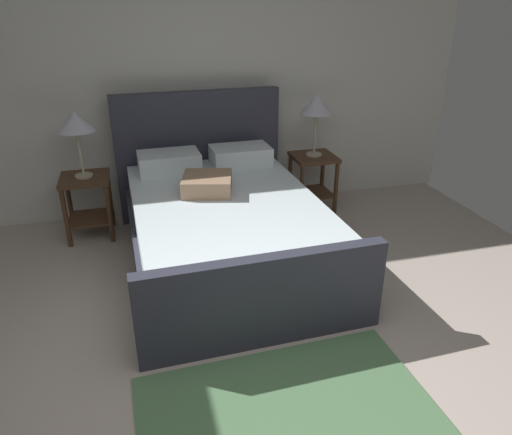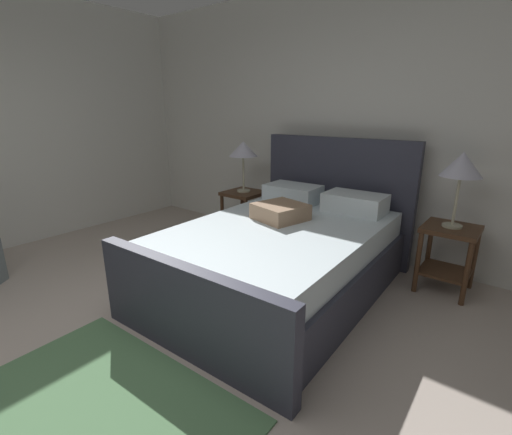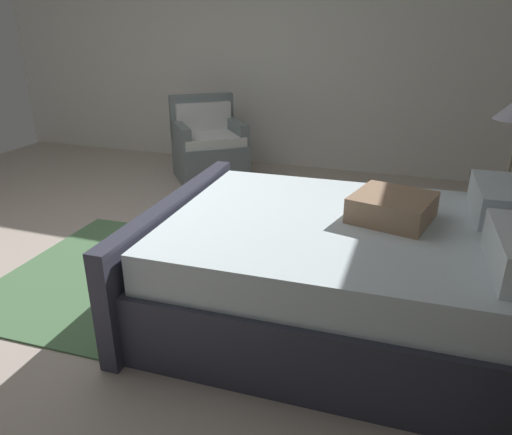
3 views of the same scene
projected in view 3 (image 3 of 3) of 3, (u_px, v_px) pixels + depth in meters
The scene contains 6 objects.
ground_plane at pixel (97, 261), 3.48m from camera, with size 5.90×6.40×0.02m, color #AFA094.
wall_side_left at pixel (240, 43), 5.57m from camera, with size 0.12×6.52×2.84m, color silver.
bed at pixel (369, 269), 2.62m from camera, with size 1.72×2.36×1.29m.
nightstand_left at pixel (501, 208), 3.36m from camera, with size 0.44×0.44×0.60m.
armchair at pixel (209, 148), 5.24m from camera, with size 1.02×1.02×0.90m.
area_rug at pixel (98, 271), 3.31m from camera, with size 1.64×1.15×0.01m, color #4F774E.
Camera 3 is at (2.54, 2.13, 1.61)m, focal length 32.92 mm.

